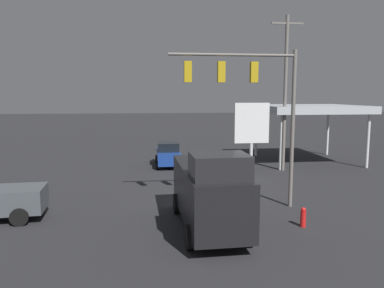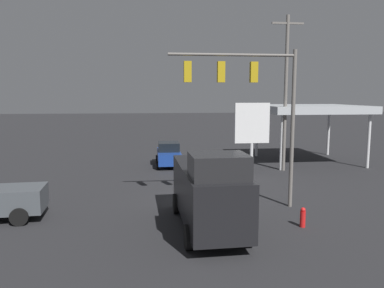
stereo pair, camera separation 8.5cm
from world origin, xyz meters
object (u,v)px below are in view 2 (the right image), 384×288
at_px(traffic_signal_assembly, 250,92).
at_px(delivery_truck, 209,191).
at_px(price_sign, 252,125).
at_px(utility_pole, 286,91).
at_px(fire_hydrant, 303,217).
at_px(sedan_waiting, 169,154).

relative_size(traffic_signal_assembly, delivery_truck, 1.16).
bearing_deg(price_sign, traffic_signal_assembly, 73.46).
xyz_separation_m(utility_pole, price_sign, (2.86, 1.16, -2.48)).
distance_m(traffic_signal_assembly, price_sign, 8.55).
xyz_separation_m(utility_pole, fire_hydrant, (3.58, 12.09, -5.63)).
distance_m(traffic_signal_assembly, sedan_waiting, 13.38).
relative_size(traffic_signal_assembly, utility_pole, 0.69).
distance_m(sedan_waiting, delivery_truck, 14.81).
bearing_deg(sedan_waiting, delivery_truck, 3.66).
distance_m(traffic_signal_assembly, delivery_truck, 5.63).
distance_m(price_sign, sedan_waiting, 7.53).
bearing_deg(sedan_waiting, price_sign, 55.00).
distance_m(utility_pole, sedan_waiting, 10.44).
bearing_deg(traffic_signal_assembly, sedan_waiting, -74.02).
bearing_deg(utility_pole, delivery_truck, 56.94).
bearing_deg(fire_hydrant, delivery_truck, -3.16).
height_order(utility_pole, price_sign, utility_pole).
bearing_deg(delivery_truck, fire_hydrant, 85.07).
bearing_deg(traffic_signal_assembly, utility_pole, -119.88).
distance_m(price_sign, delivery_truck, 11.90).
bearing_deg(price_sign, utility_pole, -157.91).
distance_m(price_sign, fire_hydrant, 11.39).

